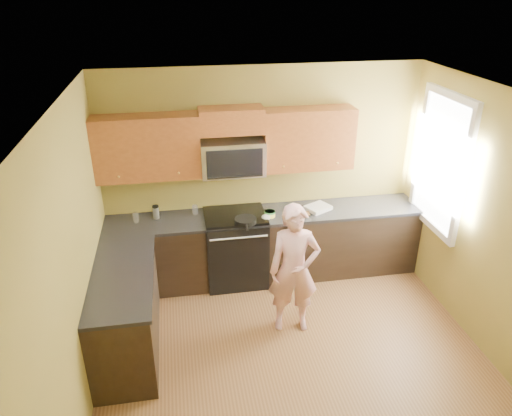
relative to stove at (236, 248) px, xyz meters
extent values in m
plane|color=brown|center=(0.40, -1.68, -0.47)|extent=(4.00, 4.00, 0.00)
plane|color=white|center=(0.40, -1.68, 2.23)|extent=(4.00, 4.00, 0.00)
plane|color=olive|center=(0.40, 0.32, 0.88)|extent=(4.00, 0.00, 4.00)
plane|color=olive|center=(-1.60, -1.68, 0.88)|extent=(0.00, 4.00, 4.00)
plane|color=olive|center=(2.40, -1.68, 0.88)|extent=(0.00, 4.00, 4.00)
cube|color=black|center=(0.40, 0.02, -0.03)|extent=(4.00, 0.60, 0.88)
cube|color=black|center=(-1.30, -1.08, -0.03)|extent=(0.60, 1.60, 0.88)
cube|color=black|center=(0.40, 0.01, 0.43)|extent=(4.00, 0.62, 0.04)
cube|color=black|center=(-1.29, -1.08, 0.43)|extent=(0.62, 1.60, 0.04)
cube|color=brown|center=(0.00, 0.16, 1.62)|extent=(0.76, 0.33, 0.30)
imported|color=pink|center=(0.50, -1.05, 0.28)|extent=(0.59, 0.43, 1.51)
cube|color=#B27F47|center=(0.88, -0.08, 0.45)|extent=(0.12, 0.12, 0.01)
ellipsoid|color=silver|center=(0.37, -0.14, 0.48)|extent=(0.14, 0.15, 0.06)
ellipsoid|color=silver|center=(0.77, 0.05, 0.48)|extent=(0.16, 0.17, 0.07)
cube|color=white|center=(1.08, 0.02, 0.47)|extent=(0.38, 0.35, 0.05)
cylinder|color=silver|center=(-1.20, 0.08, 0.51)|extent=(0.09, 0.09, 0.12)
cylinder|color=silver|center=(-0.48, 0.16, 0.51)|extent=(0.08, 0.08, 0.12)
camera|label=1|loc=(-0.67, -5.31, 3.13)|focal=33.76mm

